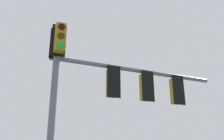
{
  "coord_description": "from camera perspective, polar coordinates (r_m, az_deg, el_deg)",
  "views": [
    {
      "loc": [
        1.1,
        8.51,
        2.07
      ],
      "look_at": [
        -0.89,
        0.44,
        5.2
      ],
      "focal_mm": 43.9,
      "sensor_mm": 36.0,
      "label": 1
    }
  ],
  "objects": [
    {
      "name": "signal_mast_assembly",
      "position": [
        8.55,
        -2.35,
        -3.32
      ],
      "size": [
        5.84,
        1.4,
        6.38
      ],
      "color": "slate",
      "rests_on": "ground"
    }
  ]
}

